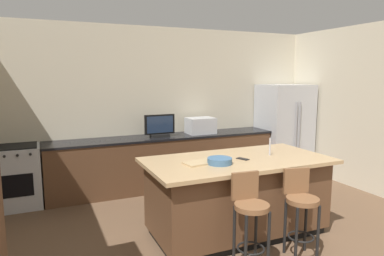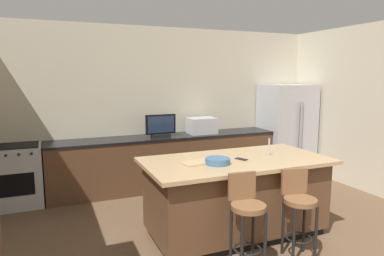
% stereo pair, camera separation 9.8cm
% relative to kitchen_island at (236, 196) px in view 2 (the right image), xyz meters
% --- Properties ---
extents(wall_back, '(6.25, 0.12, 2.76)m').
position_rel_kitchen_island_xyz_m(wall_back, '(-0.09, 2.43, 0.90)').
color(wall_back, beige).
rests_on(wall_back, ground_plane).
extents(counter_back, '(3.94, 0.62, 0.90)m').
position_rel_kitchen_island_xyz_m(counter_back, '(-0.19, 2.05, -0.03)').
color(counter_back, brown).
rests_on(counter_back, ground_plane).
extents(kitchen_island, '(2.22, 1.13, 0.94)m').
position_rel_kitchen_island_xyz_m(kitchen_island, '(0.00, 0.00, 0.00)').
color(kitchen_island, black).
rests_on(kitchen_island, ground_plane).
extents(refrigerator, '(0.94, 0.79, 1.75)m').
position_rel_kitchen_island_xyz_m(refrigerator, '(2.26, 1.97, 0.40)').
color(refrigerator, '#B7BABF').
rests_on(refrigerator, ground_plane).
extents(range_oven, '(0.73, 0.63, 0.92)m').
position_rel_kitchen_island_xyz_m(range_oven, '(-2.54, 2.05, -0.02)').
color(range_oven, '#B7BABF').
rests_on(range_oven, ground_plane).
extents(microwave, '(0.48, 0.36, 0.28)m').
position_rel_kitchen_island_xyz_m(microwave, '(0.47, 2.05, 0.56)').
color(microwave, '#B7BABF').
rests_on(microwave, counter_back).
extents(tv_monitor, '(0.52, 0.16, 0.38)m').
position_rel_kitchen_island_xyz_m(tv_monitor, '(-0.31, 2.00, 0.60)').
color(tv_monitor, black).
rests_on(tv_monitor, counter_back).
extents(sink_faucet_back, '(0.02, 0.02, 0.24)m').
position_rel_kitchen_island_xyz_m(sink_faucet_back, '(-0.10, 2.15, 0.54)').
color(sink_faucet_back, '#B2B2B7').
rests_on(sink_faucet_back, counter_back).
extents(sink_faucet_island, '(0.02, 0.02, 0.22)m').
position_rel_kitchen_island_xyz_m(sink_faucet_island, '(0.46, 0.00, 0.57)').
color(sink_faucet_island, '#B2B2B7').
rests_on(sink_faucet_island, kitchen_island).
extents(bar_stool_left, '(0.34, 0.35, 0.98)m').
position_rel_kitchen_island_xyz_m(bar_stool_left, '(-0.31, -0.76, 0.11)').
color(bar_stool_left, brown).
rests_on(bar_stool_left, ground_plane).
extents(bar_stool_right, '(0.35, 0.36, 0.94)m').
position_rel_kitchen_island_xyz_m(bar_stool_right, '(0.33, -0.74, 0.08)').
color(bar_stool_right, brown).
rests_on(bar_stool_right, ground_plane).
extents(fruit_bowl, '(0.28, 0.28, 0.07)m').
position_rel_kitchen_island_xyz_m(fruit_bowl, '(-0.31, -0.13, 0.49)').
color(fruit_bowl, '#3F668C').
rests_on(fruit_bowl, kitchen_island).
extents(cell_phone, '(0.12, 0.17, 0.01)m').
position_rel_kitchen_island_xyz_m(cell_phone, '(0.05, -0.04, 0.46)').
color(cell_phone, black).
rests_on(cell_phone, kitchen_island).
extents(cutting_board, '(0.38, 0.26, 0.02)m').
position_rel_kitchen_island_xyz_m(cutting_board, '(-0.51, -0.02, 0.47)').
color(cutting_board, tan).
rests_on(cutting_board, kitchen_island).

